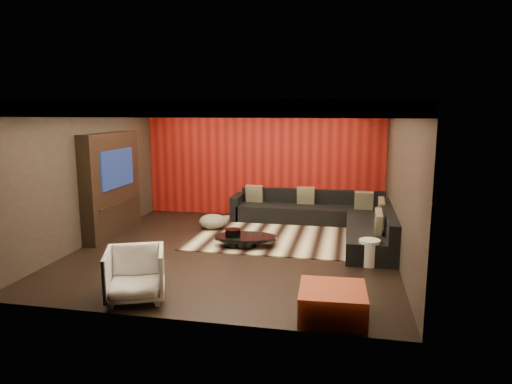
% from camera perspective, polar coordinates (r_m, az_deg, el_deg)
% --- Properties ---
extents(floor, '(6.00, 6.00, 0.02)m').
position_cam_1_polar(floor, '(8.87, -2.69, -7.37)').
color(floor, black).
rests_on(floor, ground).
extents(ceiling, '(6.00, 6.00, 0.02)m').
position_cam_1_polar(ceiling, '(8.45, -2.85, 11.17)').
color(ceiling, silver).
rests_on(ceiling, ground).
extents(wall_back, '(6.00, 0.02, 2.80)m').
position_cam_1_polar(wall_back, '(11.46, 0.91, 3.88)').
color(wall_back, black).
rests_on(wall_back, ground).
extents(wall_left, '(0.02, 6.00, 2.80)m').
position_cam_1_polar(wall_left, '(9.72, -20.25, 2.10)').
color(wall_left, black).
rests_on(wall_left, ground).
extents(wall_right, '(0.02, 6.00, 2.80)m').
position_cam_1_polar(wall_right, '(8.34, 17.71, 0.99)').
color(wall_right, black).
rests_on(wall_right, ground).
extents(red_feature_wall, '(5.98, 0.05, 2.78)m').
position_cam_1_polar(red_feature_wall, '(11.42, 0.87, 3.86)').
color(red_feature_wall, '#6B0C0A').
rests_on(red_feature_wall, ground).
extents(soffit_back, '(6.00, 0.60, 0.22)m').
position_cam_1_polar(soffit_back, '(11.09, 0.63, 10.35)').
color(soffit_back, silver).
rests_on(soffit_back, ground).
extents(soffit_front, '(6.00, 0.60, 0.22)m').
position_cam_1_polar(soffit_front, '(5.87, -9.43, 10.29)').
color(soffit_front, silver).
rests_on(soffit_front, ground).
extents(soffit_left, '(0.60, 4.80, 0.22)m').
position_cam_1_polar(soffit_left, '(9.48, -19.12, 9.81)').
color(soffit_left, silver).
rests_on(soffit_left, ground).
extents(soffit_right, '(0.60, 4.80, 0.22)m').
position_cam_1_polar(soffit_right, '(8.22, 16.03, 9.99)').
color(soffit_right, silver).
rests_on(soffit_right, ground).
extents(cove_back, '(4.80, 0.08, 0.04)m').
position_cam_1_polar(cove_back, '(10.75, 0.29, 9.87)').
color(cove_back, '#FFD899').
rests_on(cove_back, ground).
extents(cove_front, '(4.80, 0.08, 0.04)m').
position_cam_1_polar(cove_front, '(6.19, -8.28, 9.47)').
color(cove_front, '#FFD899').
rests_on(cove_front, ground).
extents(cove_left, '(0.08, 4.80, 0.04)m').
position_cam_1_polar(cove_left, '(9.31, -17.26, 9.36)').
color(cove_left, '#FFD899').
rests_on(cove_left, ground).
extents(cove_right, '(0.08, 4.80, 0.04)m').
position_cam_1_polar(cove_right, '(8.20, 13.60, 9.46)').
color(cove_right, '#FFD899').
rests_on(cove_right, ground).
extents(tv_surround, '(0.30, 2.00, 2.20)m').
position_cam_1_polar(tv_surround, '(10.20, -17.63, 0.90)').
color(tv_surround, black).
rests_on(tv_surround, ground).
extents(tv_screen, '(0.04, 1.30, 0.80)m').
position_cam_1_polar(tv_screen, '(10.07, -16.94, 2.84)').
color(tv_screen, black).
rests_on(tv_screen, ground).
extents(tv_shelf, '(0.04, 1.60, 0.04)m').
position_cam_1_polar(tv_shelf, '(10.19, -16.72, -1.34)').
color(tv_shelf, black).
rests_on(tv_shelf, ground).
extents(rug, '(4.02, 3.03, 0.02)m').
position_cam_1_polar(rug, '(9.89, 4.08, -5.39)').
color(rug, beige).
rests_on(rug, floor).
extents(coffee_table, '(1.39, 1.39, 0.21)m').
position_cam_1_polar(coffee_table, '(9.03, -1.36, -6.13)').
color(coffee_table, black).
rests_on(coffee_table, rug).
extents(drum_stool, '(0.33, 0.33, 0.36)m').
position_cam_1_polar(drum_stool, '(8.99, -2.90, -5.74)').
color(drum_stool, black).
rests_on(drum_stool, rug).
extents(striped_pouf, '(0.69, 0.69, 0.33)m').
position_cam_1_polar(striped_pouf, '(10.36, -5.45, -3.69)').
color(striped_pouf, beige).
rests_on(striped_pouf, rug).
extents(white_side_table, '(0.46, 0.46, 0.45)m').
position_cam_1_polar(white_side_table, '(8.23, 13.97, -7.34)').
color(white_side_table, silver).
rests_on(white_side_table, floor).
extents(orange_ottoman, '(0.90, 0.90, 0.38)m').
position_cam_1_polar(orange_ottoman, '(6.21, 9.52, -13.45)').
color(orange_ottoman, maroon).
rests_on(orange_ottoman, floor).
extents(armchair, '(1.05, 1.06, 0.75)m').
position_cam_1_polar(armchair, '(6.79, -14.88, -9.90)').
color(armchair, silver).
rests_on(armchair, floor).
extents(sectional_sofa, '(3.65, 3.50, 0.75)m').
position_cam_1_polar(sectional_sofa, '(10.35, 9.22, -3.35)').
color(sectional_sofa, black).
rests_on(sectional_sofa, floor).
extents(throw_pillows, '(3.23, 2.79, 0.50)m').
position_cam_1_polar(throw_pillows, '(10.29, 9.53, -1.39)').
color(throw_pillows, tan).
rests_on(throw_pillows, sectional_sofa).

